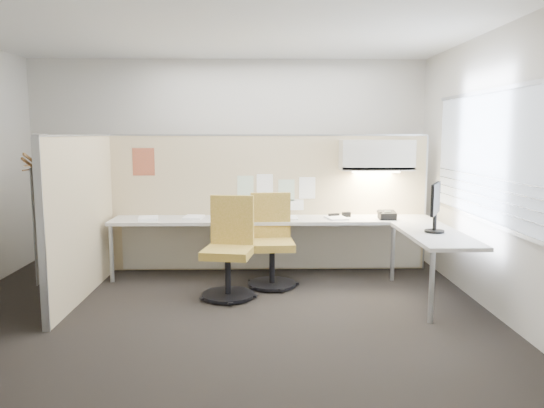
{
  "coord_description": "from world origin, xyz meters",
  "views": [
    {
      "loc": [
        0.44,
        -5.25,
        1.78
      ],
      "look_at": [
        0.58,
        0.8,
        0.97
      ],
      "focal_mm": 35.0,
      "sensor_mm": 36.0,
      "label": 1
    }
  ],
  "objects_px": {
    "desk": "(300,230)",
    "phone": "(387,215)",
    "monitor": "(435,204)",
    "chair_left": "(229,251)",
    "chair_right": "(272,243)"
  },
  "relations": [
    {
      "from": "chair_left",
      "to": "phone",
      "type": "relative_size",
      "value": 5.2
    },
    {
      "from": "chair_right",
      "to": "phone",
      "type": "relative_size",
      "value": 5.11
    },
    {
      "from": "desk",
      "to": "chair_right",
      "type": "relative_size",
      "value": 3.76
    },
    {
      "from": "chair_right",
      "to": "phone",
      "type": "height_order",
      "value": "chair_right"
    },
    {
      "from": "monitor",
      "to": "desk",
      "type": "bearing_deg",
      "value": 84.29
    },
    {
      "from": "chair_left",
      "to": "phone",
      "type": "distance_m",
      "value": 2.05
    },
    {
      "from": "desk",
      "to": "phone",
      "type": "distance_m",
      "value": 1.08
    },
    {
      "from": "desk",
      "to": "chair_left",
      "type": "bearing_deg",
      "value": -140.34
    },
    {
      "from": "chair_left",
      "to": "chair_right",
      "type": "xyz_separation_m",
      "value": [
        0.47,
        0.42,
        -0.01
      ]
    },
    {
      "from": "monitor",
      "to": "chair_left",
      "type": "bearing_deg",
      "value": 111.91
    },
    {
      "from": "chair_left",
      "to": "phone",
      "type": "bearing_deg",
      "value": 30.47
    },
    {
      "from": "chair_left",
      "to": "phone",
      "type": "height_order",
      "value": "chair_left"
    },
    {
      "from": "desk",
      "to": "monitor",
      "type": "bearing_deg",
      "value": -31.69
    },
    {
      "from": "chair_left",
      "to": "chair_right",
      "type": "relative_size",
      "value": 1.02
    },
    {
      "from": "chair_right",
      "to": "phone",
      "type": "bearing_deg",
      "value": 8.84
    }
  ]
}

